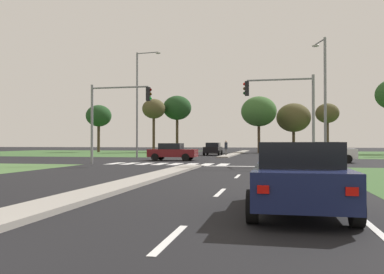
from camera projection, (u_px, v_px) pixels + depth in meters
name	position (u px, v px, depth m)	size (l,w,h in m)	color
ground_plane	(211.00, 161.00, 33.17)	(200.00, 200.00, 0.00)	black
grass_verge_far_left	(75.00, 153.00, 62.31)	(35.00, 35.00, 0.01)	#385B2D
median_island_near	(132.00, 182.00, 14.57)	(1.20, 22.00, 0.14)	gray
median_island_far	(238.00, 153.00, 57.66)	(1.20, 36.00, 0.14)	gray
lane_dash_near	(170.00, 239.00, 6.27)	(0.14, 2.00, 0.01)	silver
lane_dash_second	(220.00, 192.00, 12.14)	(0.14, 2.00, 0.01)	silver
lane_dash_third	(238.00, 176.00, 18.02)	(0.14, 2.00, 0.01)	silver
edge_line_right	(323.00, 185.00, 14.16)	(0.14, 24.00, 0.01)	silver
stop_bar_near	(253.00, 166.00, 25.55)	(6.40, 0.50, 0.01)	silver
crosswalk_bar_near	(115.00, 163.00, 29.37)	(0.70, 2.80, 0.01)	silver
crosswalk_bar_second	(130.00, 164.00, 29.14)	(0.70, 2.80, 0.01)	silver
crosswalk_bar_third	(145.00, 164.00, 28.91)	(0.70, 2.80, 0.01)	silver
crosswalk_bar_fourth	(160.00, 164.00, 28.68)	(0.70, 2.80, 0.01)	silver
crosswalk_bar_fifth	(175.00, 164.00, 28.44)	(0.70, 2.80, 0.01)	silver
crosswalk_bar_sixth	(191.00, 164.00, 28.21)	(0.70, 2.80, 0.01)	silver
crosswalk_bar_seventh	(207.00, 164.00, 27.98)	(0.70, 2.80, 0.01)	silver
crosswalk_bar_eighth	(223.00, 165.00, 27.75)	(0.70, 2.80, 0.01)	silver
car_white_near	(327.00, 152.00, 30.80)	(4.15, 1.99, 1.60)	silver
car_black_second	(213.00, 149.00, 48.95)	(2.03, 4.17, 1.56)	black
car_navy_third	(298.00, 176.00, 8.68)	(2.08, 4.47, 1.54)	#161E47
car_maroon_fourth	(172.00, 152.00, 34.34)	(4.19, 2.03, 1.50)	maroon
traffic_signal_near_right	(288.00, 104.00, 25.56)	(4.55, 0.32, 5.89)	gray
traffic_signal_near_left	(113.00, 109.00, 27.98)	(4.55, 0.32, 5.69)	gray
street_lamp_second	(324.00, 94.00, 29.44)	(0.88, 1.92, 9.35)	gray
street_lamp_third	(139.00, 99.00, 41.33)	(2.74, 0.48, 10.98)	gray
pedestrian_at_median	(226.00, 146.00, 45.04)	(0.34, 0.34, 1.66)	#4C4C4C
treeline_near	(99.00, 116.00, 65.93)	(4.21, 4.21, 7.83)	#423323
treeline_second	(154.00, 109.00, 63.76)	(3.72, 3.72, 8.61)	#423323
treeline_third	(177.00, 108.00, 66.21)	(4.75, 4.75, 9.41)	#423323
treeline_fourth	(259.00, 112.00, 61.12)	(5.45, 5.45, 8.71)	#423323
treeline_fifth	(327.00, 114.00, 61.00)	(3.57, 3.57, 7.62)	#423323
treeline_sixth	(294.00, 118.00, 63.32)	(5.41, 5.41, 7.87)	#423323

